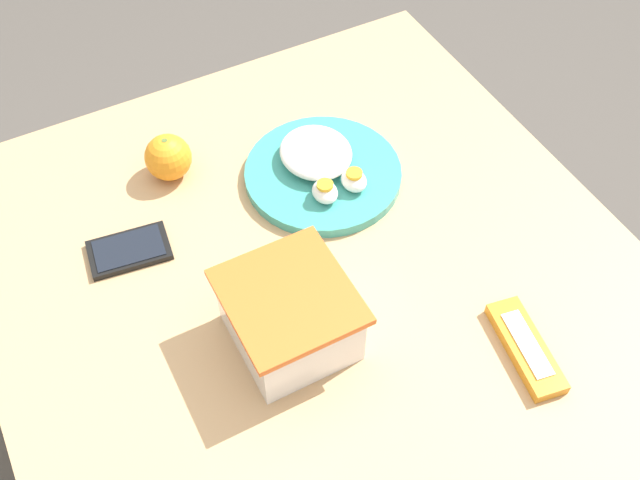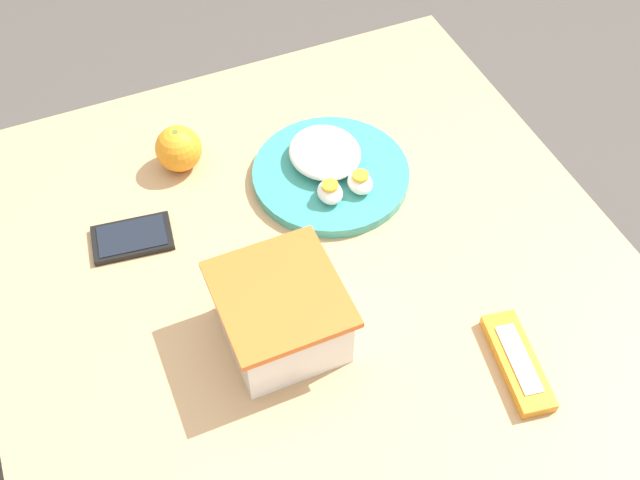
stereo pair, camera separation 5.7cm
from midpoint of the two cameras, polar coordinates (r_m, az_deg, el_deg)
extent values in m
plane|color=#4C4742|center=(1.74, 0.49, -16.31)|extent=(10.00, 10.00, 0.00)
cube|color=tan|center=(1.12, 0.73, -2.70)|extent=(0.97, 0.93, 0.03)
cylinder|color=#A07D56|center=(1.77, 7.31, 5.33)|extent=(0.05, 0.05, 0.69)
cylinder|color=#A07D56|center=(1.64, -19.14, -3.18)|extent=(0.05, 0.05, 0.69)
cube|color=white|center=(1.01, -1.40, -5.86)|extent=(0.16, 0.15, 0.09)
cube|color=beige|center=(1.02, -1.38, -6.34)|extent=(0.14, 0.13, 0.06)
cube|color=orange|center=(0.96, -1.46, -4.18)|extent=(0.17, 0.16, 0.01)
ellipsoid|color=gray|center=(0.98, 0.38, -7.19)|extent=(0.06, 0.05, 0.03)
ellipsoid|color=gray|center=(1.00, -1.51, -5.54)|extent=(0.05, 0.04, 0.02)
ellipsoid|color=gray|center=(1.02, -1.70, -3.44)|extent=(0.04, 0.05, 0.02)
sphere|color=orange|center=(1.24, -9.43, 6.84)|extent=(0.08, 0.08, 0.08)
cylinder|color=#4C662D|center=(1.21, -9.65, 8.04)|extent=(0.01, 0.01, 0.00)
cylinder|color=teal|center=(1.22, 2.16, 5.00)|extent=(0.26, 0.26, 0.02)
ellipsoid|color=white|center=(1.22, 1.71, 6.65)|extent=(0.13, 0.12, 0.04)
ellipsoid|color=white|center=(1.18, 4.45, 4.33)|extent=(0.05, 0.04, 0.03)
cylinder|color=#F4A823|center=(1.17, 4.50, 4.86)|extent=(0.03, 0.03, 0.01)
ellipsoid|color=white|center=(1.16, 2.16, 3.60)|extent=(0.05, 0.04, 0.03)
cylinder|color=#F4A823|center=(1.15, 2.18, 4.13)|extent=(0.03, 0.03, 0.01)
cube|color=orange|center=(1.06, 16.32, -8.99)|extent=(0.16, 0.07, 0.02)
cube|color=white|center=(1.05, 16.45, -8.71)|extent=(0.11, 0.04, 0.00)
cube|color=black|center=(1.17, -12.76, 0.10)|extent=(0.09, 0.13, 0.01)
cube|color=black|center=(1.16, -12.81, 0.28)|extent=(0.07, 0.11, 0.00)
camera|label=1|loc=(0.03, -88.53, 1.86)|focal=42.00mm
camera|label=2|loc=(0.03, 91.47, -1.86)|focal=42.00mm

